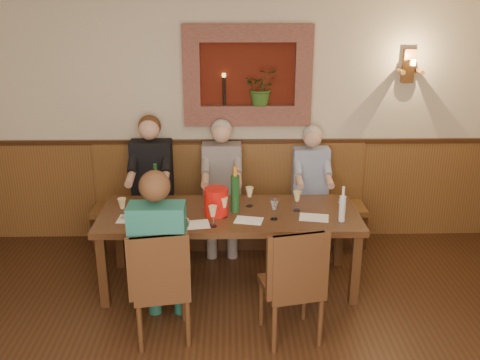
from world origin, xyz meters
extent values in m
cube|color=beige|center=(0.00, 3.00, 1.40)|extent=(6.00, 0.04, 2.80)
cube|color=brown|center=(0.00, 2.98, 0.55)|extent=(6.00, 0.04, 1.10)
cube|color=#381E0F|center=(0.00, 2.98, 1.12)|extent=(6.02, 0.06, 0.05)
cube|color=#51170B|center=(0.20, 2.98, 1.85)|extent=(1.00, 0.02, 0.70)
cube|color=#8A5346|center=(0.20, 2.94, 2.29)|extent=(1.36, 0.12, 0.18)
cube|color=#8A5346|center=(0.20, 2.94, 1.41)|extent=(1.36, 0.12, 0.18)
cube|color=#8A5346|center=(-0.39, 2.94, 1.85)|extent=(0.18, 0.12, 0.70)
cube|color=#8A5346|center=(0.79, 2.94, 1.85)|extent=(0.18, 0.12, 0.70)
cube|color=#8A5346|center=(0.20, 2.94, 1.52)|extent=(1.00, 0.14, 0.04)
imported|color=#315A1E|center=(0.35, 2.94, 1.74)|extent=(0.35, 0.30, 0.39)
cylinder|color=black|center=(-0.05, 2.94, 1.69)|extent=(0.03, 0.03, 0.30)
cylinder|color=#FFBF59|center=(-0.05, 2.94, 1.86)|extent=(0.04, 0.04, 0.04)
cube|color=brown|center=(1.90, 2.95, 1.95)|extent=(0.12, 0.08, 0.35)
cylinder|color=brown|center=(1.80, 2.88, 1.90)|extent=(0.05, 0.18, 0.05)
cylinder|color=brown|center=(2.00, 2.88, 1.90)|extent=(0.05, 0.18, 0.05)
cylinder|color=#FFBF59|center=(1.90, 2.82, 2.00)|extent=(0.06, 0.06, 0.06)
cube|color=#392011|center=(0.00, 1.85, 0.72)|extent=(2.40, 0.90, 0.06)
cube|color=#392011|center=(-1.12, 1.48, 0.34)|extent=(0.08, 0.08, 0.69)
cube|color=#392011|center=(1.12, 1.48, 0.34)|extent=(0.08, 0.08, 0.69)
cube|color=#392011|center=(-1.12, 2.22, 0.34)|extent=(0.08, 0.08, 0.69)
cube|color=#392011|center=(1.12, 2.22, 0.34)|extent=(0.08, 0.08, 0.69)
cube|color=#381E0F|center=(0.00, 2.76, 0.20)|extent=(3.00, 0.40, 0.40)
cube|color=brown|center=(0.00, 2.76, 0.42)|extent=(3.00, 0.45, 0.06)
cube|color=brown|center=(0.00, 2.95, 0.78)|extent=(3.00, 0.06, 0.66)
cube|color=#392011|center=(-0.55, 1.03, 0.21)|extent=(0.48, 0.48, 0.42)
cube|color=#392011|center=(-0.55, 1.03, 0.44)|extent=(0.50, 0.50, 0.05)
cube|color=#392011|center=(-0.51, 0.83, 0.73)|extent=(0.44, 0.12, 0.52)
cube|color=#392011|center=(0.49, 1.02, 0.21)|extent=(0.50, 0.50, 0.42)
cube|color=#392011|center=(0.49, 1.02, 0.45)|extent=(0.53, 0.53, 0.05)
cube|color=#392011|center=(0.53, 0.82, 0.74)|extent=(0.44, 0.13, 0.53)
cube|color=black|center=(-0.84, 2.60, 0.23)|extent=(0.44, 0.46, 0.45)
cube|color=black|center=(-0.84, 2.78, 0.90)|extent=(0.44, 0.23, 0.57)
sphere|color=#D8A384|center=(-0.84, 2.74, 1.33)|extent=(0.22, 0.22, 0.22)
sphere|color=#4C2D19|center=(-0.84, 2.79, 1.35)|extent=(0.24, 0.24, 0.24)
cube|color=#625B5A|center=(-0.08, 2.61, 0.23)|extent=(0.42, 0.44, 0.45)
cube|color=#625B5A|center=(-0.08, 2.78, 0.88)|extent=(0.42, 0.22, 0.55)
sphere|color=#D8A384|center=(-0.08, 2.74, 1.29)|extent=(0.21, 0.21, 0.21)
sphere|color=#B2B2B2|center=(-0.08, 2.79, 1.31)|extent=(0.23, 0.23, 0.23)
cube|color=navy|center=(0.89, 2.62, 0.23)|extent=(0.39, 0.41, 0.45)
cube|color=navy|center=(0.89, 2.78, 0.85)|extent=(0.39, 0.20, 0.51)
sphere|color=#D8A384|center=(0.89, 2.74, 1.22)|extent=(0.19, 0.19, 0.19)
sphere|color=#B2B2B2|center=(0.89, 2.79, 1.24)|extent=(0.21, 0.21, 0.21)
cube|color=#194A58|center=(-0.55, 1.15, 0.23)|extent=(0.43, 0.45, 0.45)
cube|color=#194A58|center=(-0.55, 0.98, 0.90)|extent=(0.43, 0.23, 0.56)
sphere|color=#D8A384|center=(-0.55, 1.02, 1.31)|extent=(0.22, 0.22, 0.22)
sphere|color=#4C2D19|center=(-0.55, 0.97, 1.33)|extent=(0.24, 0.24, 0.24)
cylinder|color=red|center=(-0.12, 1.81, 0.87)|extent=(0.27, 0.27, 0.25)
cylinder|color=#19471E|center=(0.06, 1.87, 0.93)|extent=(0.11, 0.11, 0.35)
cylinder|color=orange|center=(0.06, 1.87, 1.15)|extent=(0.04, 0.04, 0.09)
cylinder|color=#19471E|center=(-0.69, 2.02, 0.92)|extent=(0.09, 0.09, 0.33)
cylinder|color=#19471E|center=(-0.69, 2.02, 1.13)|extent=(0.04, 0.04, 0.09)
cylinder|color=silver|center=(1.00, 1.63, 0.87)|extent=(0.06, 0.06, 0.24)
cylinder|color=silver|center=(1.00, 1.63, 1.03)|extent=(0.03, 0.03, 0.09)
cube|color=white|center=(-0.86, 1.71, 0.75)|extent=(0.29, 0.21, 0.00)
cube|color=white|center=(0.17, 1.66, 0.75)|extent=(0.28, 0.22, 0.00)
cube|color=white|center=(0.77, 1.71, 0.75)|extent=(0.29, 0.23, 0.00)
cube|color=white|center=(-0.31, 1.57, 0.75)|extent=(0.30, 0.24, 0.00)
camera|label=1|loc=(0.01, -2.74, 2.66)|focal=40.00mm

